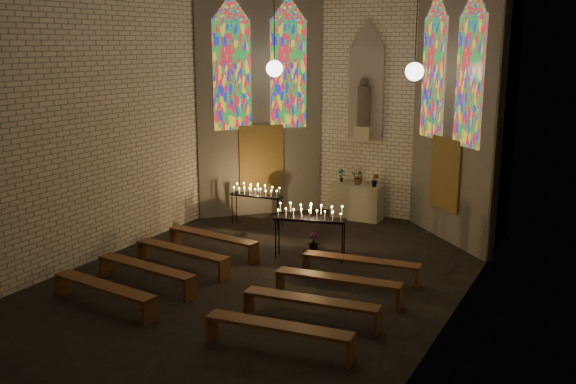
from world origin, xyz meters
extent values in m
plane|color=black|center=(0.00, 0.00, 0.00)|extent=(12.00, 12.00, 0.00)
cube|color=beige|center=(0.00, 6.00, 3.50)|extent=(8.00, 0.02, 7.00)
cube|color=beige|center=(0.00, -6.00, 3.50)|extent=(8.00, 0.02, 7.00)
cube|color=beige|center=(-4.00, 0.00, 3.50)|extent=(0.02, 12.00, 7.00)
cube|color=beige|center=(4.00, 0.00, 3.50)|extent=(0.02, 12.00, 7.00)
cube|color=beige|center=(-2.75, 4.75, 3.50)|extent=(2.72, 2.72, 7.00)
cube|color=beige|center=(2.75, 4.75, 3.50)|extent=(2.72, 2.72, 7.00)
cube|color=#4C3F8C|center=(-3.21, 4.06, 4.00)|extent=(0.78, 0.78, 3.00)
cube|color=#4C3F8C|center=(-2.06, 5.21, 4.00)|extent=(0.78, 0.78, 3.00)
cube|color=#4C3F8C|center=(2.06, 5.21, 4.00)|extent=(0.78, 0.78, 3.00)
cube|color=#4C3F8C|center=(3.21, 4.06, 4.00)|extent=(0.78, 0.78, 3.00)
cube|color=brown|center=(-2.63, 4.63, 1.70)|extent=(0.95, 0.95, 1.80)
cube|color=brown|center=(2.63, 4.63, 1.70)|extent=(0.95, 0.95, 1.80)
cube|color=gray|center=(0.00, 5.92, 3.50)|extent=(1.00, 0.12, 2.60)
cone|color=gray|center=(0.00, 5.92, 5.15)|extent=(1.00, 1.00, 0.80)
cube|color=#BBB699|center=(0.00, 5.78, 2.40)|extent=(0.45, 0.30, 0.40)
cylinder|color=brown|center=(0.00, 5.78, 3.15)|extent=(0.36, 0.36, 1.10)
sphere|color=brown|center=(0.00, 5.78, 3.80)|extent=(0.26, 0.26, 0.26)
sphere|color=white|center=(-1.90, 4.10, 4.20)|extent=(0.44, 0.44, 0.44)
cylinder|color=black|center=(-1.90, 4.10, 5.60)|extent=(0.02, 0.02, 2.80)
sphere|color=white|center=(1.90, 4.10, 4.20)|extent=(0.44, 0.44, 0.44)
cylinder|color=black|center=(1.90, 4.10, 5.60)|extent=(0.02, 0.02, 2.80)
cube|color=#BBB699|center=(0.00, 5.45, 0.50)|extent=(1.40, 0.60, 1.00)
imported|color=#4C723F|center=(-0.54, 5.55, 1.19)|extent=(0.21, 0.16, 0.37)
imported|color=#4C723F|center=(0.04, 5.43, 1.21)|extent=(0.44, 0.40, 0.43)
imported|color=#4C723F|center=(0.55, 5.35, 1.19)|extent=(0.21, 0.17, 0.38)
imported|color=#4C723F|center=(0.16, 2.26, 0.22)|extent=(0.29, 0.29, 0.44)
cube|color=black|center=(-2.16, 3.54, 0.84)|extent=(1.48, 0.47, 0.05)
cylinder|color=black|center=(-2.83, 3.35, 0.41)|extent=(0.03, 0.03, 0.82)
cylinder|color=black|center=(-1.47, 3.46, 0.41)|extent=(0.03, 0.03, 0.82)
cylinder|color=black|center=(-2.85, 3.62, 0.41)|extent=(0.03, 0.03, 0.82)
cylinder|color=black|center=(-1.49, 3.74, 0.41)|extent=(0.03, 0.03, 0.82)
cube|color=black|center=(0.33, 1.71, 0.95)|extent=(1.70, 0.78, 0.05)
cylinder|color=black|center=(-0.39, 1.38, 0.46)|extent=(0.03, 0.03, 0.93)
cylinder|color=black|center=(1.11, 1.75, 0.46)|extent=(0.03, 0.03, 0.93)
cylinder|color=black|center=(-0.46, 1.68, 0.46)|extent=(0.03, 0.03, 0.93)
cylinder|color=black|center=(1.04, 2.05, 0.46)|extent=(0.03, 0.03, 0.93)
cube|color=#563218|center=(-1.86, 0.98, 0.45)|extent=(2.50, 0.62, 0.06)
cube|color=#563218|center=(-3.06, 1.12, 0.22)|extent=(0.10, 0.35, 0.45)
cube|color=#563218|center=(-0.66, 0.85, 0.22)|extent=(0.10, 0.35, 0.45)
cube|color=#563218|center=(1.86, 0.98, 0.45)|extent=(2.50, 0.62, 0.06)
cube|color=#563218|center=(0.66, 0.85, 0.22)|extent=(0.10, 0.35, 0.45)
cube|color=#563218|center=(3.06, 1.12, 0.22)|extent=(0.10, 0.35, 0.45)
cube|color=#563218|center=(-1.86, -0.22, 0.45)|extent=(2.50, 0.62, 0.06)
cube|color=#563218|center=(-3.06, -0.08, 0.22)|extent=(0.10, 0.35, 0.45)
cube|color=#563218|center=(-0.66, -0.35, 0.22)|extent=(0.10, 0.35, 0.45)
cube|color=#563218|center=(1.86, -0.22, 0.45)|extent=(2.50, 0.62, 0.06)
cube|color=#563218|center=(0.66, -0.35, 0.22)|extent=(0.10, 0.35, 0.45)
cube|color=#563218|center=(3.06, -0.08, 0.22)|extent=(0.10, 0.35, 0.45)
cube|color=#563218|center=(-1.86, -1.42, 0.45)|extent=(2.50, 0.62, 0.06)
cube|color=#563218|center=(-3.06, -1.28, 0.22)|extent=(0.10, 0.35, 0.45)
cube|color=#563218|center=(-0.66, -1.55, 0.22)|extent=(0.10, 0.35, 0.45)
cube|color=#563218|center=(1.86, -1.42, 0.45)|extent=(2.50, 0.62, 0.06)
cube|color=#563218|center=(0.66, -1.55, 0.22)|extent=(0.10, 0.35, 0.45)
cube|color=#563218|center=(3.06, -1.28, 0.22)|extent=(0.10, 0.35, 0.45)
cube|color=#563218|center=(-1.86, -2.62, 0.45)|extent=(2.50, 0.62, 0.06)
cube|color=#563218|center=(-3.06, -2.48, 0.22)|extent=(0.10, 0.35, 0.45)
cube|color=#563218|center=(-0.66, -2.75, 0.22)|extent=(0.10, 0.35, 0.45)
cube|color=#563218|center=(1.86, -2.62, 0.45)|extent=(2.50, 0.62, 0.06)
cube|color=#563218|center=(0.66, -2.75, 0.22)|extent=(0.10, 0.35, 0.45)
cube|color=#563218|center=(3.06, -2.48, 0.22)|extent=(0.10, 0.35, 0.45)
camera|label=1|loc=(6.43, -10.98, 4.89)|focal=40.00mm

